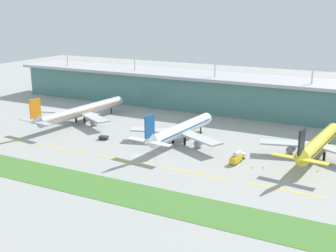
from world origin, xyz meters
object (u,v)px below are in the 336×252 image
pushback_tug (104,137)px  safety_cone_right_wingtip (318,171)px  safety_cone_left_wingtip (263,167)px  fuel_truck (236,158)px  baggage_cart (242,155)px  airliner_near (82,111)px  safety_cone_nose_front (252,167)px  airliner_far (318,144)px  airliner_middle (181,130)px

pushback_tug → safety_cone_right_wingtip: bearing=1.8°
safety_cone_left_wingtip → safety_cone_right_wingtip: bearing=16.1°
fuel_truck → baggage_cart: bearing=87.7°
baggage_cart → safety_cone_left_wingtip: 13.50m
airliner_near → safety_cone_left_wingtip: size_ratio=103.51×
fuel_truck → safety_cone_nose_front: fuel_truck is taller
pushback_tug → baggage_cart: size_ratio=1.24×
pushback_tug → safety_cone_left_wingtip: 79.22m
airliner_far → airliner_near: bearing=179.5°
airliner_near → safety_cone_right_wingtip: (128.50, -17.71, -6.11)m
airliner_near → safety_cone_right_wingtip: 129.86m
pushback_tug → fuel_truck: size_ratio=0.63×
airliner_far → safety_cone_nose_front: airliner_far is taller
airliner_near → airliner_far: 125.77m
airliner_middle → safety_cone_right_wingtip: airliner_middle is taller
airliner_near → pushback_tug: 36.50m
pushback_tug → airliner_near: bearing=144.6°
baggage_cart → safety_cone_right_wingtip: (31.24, -1.52, -0.91)m
airliner_middle → safety_cone_right_wingtip: size_ratio=85.04×
airliner_middle → safety_cone_nose_front: size_ratio=85.04×
airliner_far → fuel_truck: bearing=-143.0°
airliner_middle → fuel_truck: size_ratio=7.98×
airliner_far → safety_cone_left_wingtip: size_ratio=86.62×
airliner_middle → baggage_cart: (32.25, -7.12, -5.18)m
safety_cone_nose_front → fuel_truck: bearing=160.5°
airliner_far → safety_cone_right_wingtip: (2.73, -16.57, -6.09)m
fuel_truck → safety_cone_nose_front: (7.48, -2.65, -1.91)m
pushback_tug → airliner_far: bearing=11.6°
fuel_truck → safety_cone_left_wingtip: fuel_truck is taller
airliner_middle → fuel_truck: bearing=-23.3°
pushback_tug → baggage_cart: bearing=4.0°
safety_cone_left_wingtip → safety_cone_nose_front: bearing=-153.8°
airliner_middle → safety_cone_left_wingtip: 46.30m
airliner_far → safety_cone_left_wingtip: bearing=-127.6°
airliner_far → pushback_tug: bearing=-168.4°
safety_cone_left_wingtip → fuel_truck: bearing=176.9°
pushback_tug → safety_cone_right_wingtip: size_ratio=6.74×
airliner_middle → baggage_cart: size_ratio=15.60×
safety_cone_left_wingtip → safety_cone_nose_front: size_ratio=1.00×
airliner_near → fuel_truck: (97.00, -22.82, -4.20)m
airliner_near → airliner_far: bearing=-0.5°
airliner_near → airliner_far: same height
airliner_middle → fuel_truck: airliner_middle is taller
airliner_far → baggage_cart: bearing=-152.2°
fuel_truck → safety_cone_right_wingtip: 31.97m
airliner_near → airliner_far: size_ratio=1.20×
airliner_near → pushback_tug: airliner_near is taller
fuel_truck → safety_cone_left_wingtip: size_ratio=10.66×
fuel_truck → baggage_cart: fuel_truck is taller
airliner_near → safety_cone_nose_front: size_ratio=103.51×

